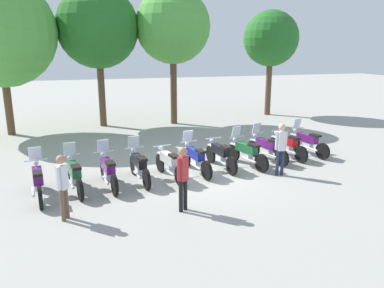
% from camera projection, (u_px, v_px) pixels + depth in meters
% --- Properties ---
extents(ground_plane, '(80.00, 80.00, 0.00)m').
position_uv_depth(ground_plane, '(196.00, 173.00, 12.96)').
color(ground_plane, '#9E9B93').
extents(motorcycle_0, '(0.62, 2.18, 1.37)m').
position_uv_depth(motorcycle_0, '(38.00, 181.00, 10.70)').
color(motorcycle_0, black).
rests_on(motorcycle_0, ground_plane).
extents(motorcycle_1, '(0.66, 2.17, 1.37)m').
position_uv_depth(motorcycle_1, '(74.00, 174.00, 11.24)').
color(motorcycle_1, black).
rests_on(motorcycle_1, ground_plane).
extents(motorcycle_2, '(0.62, 2.18, 1.37)m').
position_uv_depth(motorcycle_2, '(108.00, 170.00, 11.59)').
color(motorcycle_2, black).
rests_on(motorcycle_2, ground_plane).
extents(motorcycle_3, '(0.62, 2.19, 1.37)m').
position_uv_depth(motorcycle_3, '(139.00, 166.00, 12.06)').
color(motorcycle_3, black).
rests_on(motorcycle_3, ground_plane).
extents(motorcycle_4, '(0.69, 2.17, 0.99)m').
position_uv_depth(motorcycle_4, '(169.00, 164.00, 12.32)').
color(motorcycle_4, black).
rests_on(motorcycle_4, ground_plane).
extents(motorcycle_5, '(0.64, 2.18, 1.37)m').
position_uv_depth(motorcycle_5, '(195.00, 158.00, 12.88)').
color(motorcycle_5, black).
rests_on(motorcycle_5, ground_plane).
extents(motorcycle_6, '(0.62, 2.18, 0.99)m').
position_uv_depth(motorcycle_6, '(220.00, 155.00, 13.35)').
color(motorcycle_6, black).
rests_on(motorcycle_6, ground_plane).
extents(motorcycle_7, '(0.81, 2.13, 1.37)m').
position_uv_depth(motorcycle_7, '(246.00, 152.00, 13.59)').
color(motorcycle_7, black).
rests_on(motorcycle_7, ground_plane).
extents(motorcycle_8, '(0.79, 2.14, 1.37)m').
position_uv_depth(motorcycle_8, '(266.00, 148.00, 14.19)').
color(motorcycle_8, black).
rests_on(motorcycle_8, ground_plane).
extents(motorcycle_9, '(0.66, 2.17, 0.99)m').
position_uv_depth(motorcycle_9, '(287.00, 145.00, 14.66)').
color(motorcycle_9, black).
rests_on(motorcycle_9, ground_plane).
extents(motorcycle_10, '(0.74, 2.16, 1.37)m').
position_uv_depth(motorcycle_10, '(307.00, 142.00, 15.07)').
color(motorcycle_10, black).
rests_on(motorcycle_10, ground_plane).
extents(person_0, '(0.30, 0.39, 1.68)m').
position_uv_depth(person_0, '(63.00, 183.00, 9.24)').
color(person_0, brown).
rests_on(person_0, ground_plane).
extents(person_1, '(0.41, 0.27, 1.77)m').
position_uv_depth(person_1, '(281.00, 145.00, 12.49)').
color(person_1, '#232D4C').
rests_on(person_1, ground_plane).
extents(person_2, '(0.38, 0.32, 1.74)m').
position_uv_depth(person_2, '(183.00, 174.00, 9.74)').
color(person_2, black).
rests_on(person_2, ground_plane).
extents(tree_1, '(4.21, 4.21, 7.27)m').
position_uv_depth(tree_1, '(98.00, 28.00, 19.40)').
color(tree_1, brown).
rests_on(tree_1, ground_plane).
extents(tree_2, '(3.99, 3.99, 7.25)m').
position_uv_depth(tree_2, '(173.00, 26.00, 20.02)').
color(tree_2, brown).
rests_on(tree_2, ground_plane).
extents(tree_3, '(3.35, 3.35, 6.36)m').
position_uv_depth(tree_3, '(271.00, 39.00, 22.94)').
color(tree_3, brown).
rests_on(tree_3, ground_plane).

